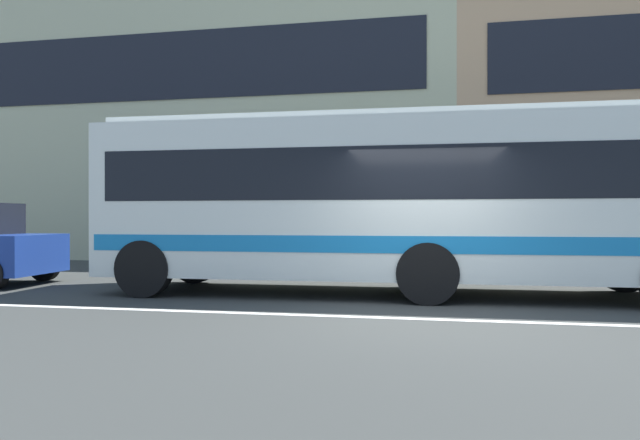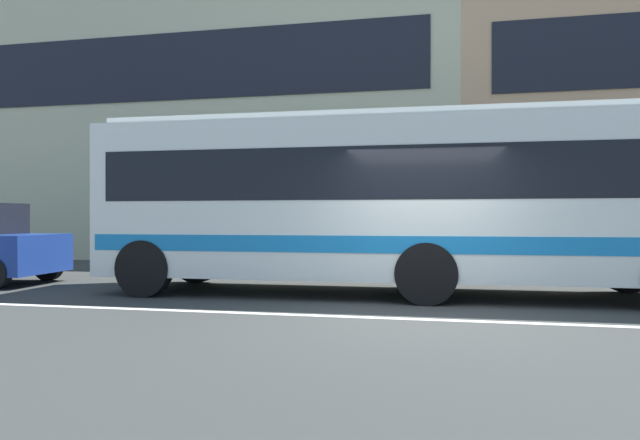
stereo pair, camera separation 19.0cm
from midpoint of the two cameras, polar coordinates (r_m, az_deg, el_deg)
ground_plane at (r=8.26m, az=10.48°, el=-9.50°), size 160.00×160.00×0.00m
lane_centre_line at (r=8.26m, az=10.48°, el=-9.47°), size 60.00×0.16×0.01m
apartment_block_left at (r=25.61m, az=-11.51°, el=9.11°), size 21.32×11.77×10.72m
transit_bus at (r=10.71m, az=7.49°, el=2.18°), size 10.57×2.72×3.20m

